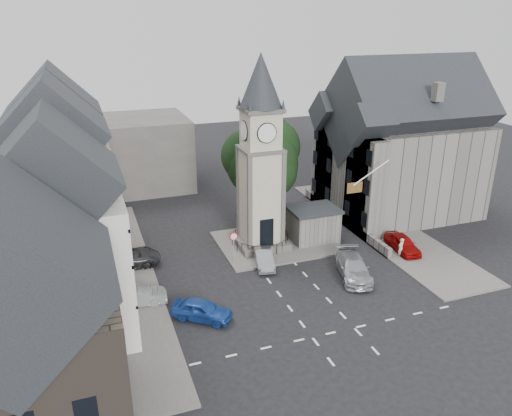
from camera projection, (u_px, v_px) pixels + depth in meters
name	position (u px, v px, depth m)	size (l,w,h in m)	color
ground	(298.00, 290.00, 36.56)	(120.00, 120.00, 0.00)	black
pavement_west	(115.00, 280.00, 37.86)	(6.00, 30.00, 0.14)	#595651
pavement_east	(379.00, 226.00, 47.32)	(6.00, 26.00, 0.14)	#595651
central_island	(276.00, 242.00, 44.01)	(10.00, 8.00, 0.16)	#595651
road_markings	(333.00, 332.00, 31.74)	(20.00, 8.00, 0.01)	silver
clock_tower	(261.00, 156.00, 40.59)	(4.86, 4.86, 16.25)	#4C4944
stone_shelter	(313.00, 224.00, 44.08)	(4.30, 3.30, 3.08)	#5C5954
town_tree	(262.00, 152.00, 46.03)	(7.20, 7.20, 10.80)	black
warning_sign_post	(234.00, 242.00, 39.57)	(0.70, 0.19, 2.85)	black
terrace_pink	(61.00, 166.00, 43.29)	(8.10, 7.60, 12.80)	tan
terrace_cream	(61.00, 195.00, 36.28)	(8.10, 7.60, 12.80)	beige
terrace_tudor	(61.00, 245.00, 29.42)	(8.10, 7.60, 12.00)	silver
building_sw_stone	(26.00, 354.00, 21.37)	(8.60, 7.60, 10.40)	#433A32
backdrop_west	(98.00, 156.00, 55.85)	(20.00, 10.00, 8.00)	#4C4944
east_building	(399.00, 152.00, 48.82)	(14.40, 11.40, 12.60)	#5C5954
east_boundary_wall	(343.00, 219.00, 48.05)	(0.40, 16.00, 0.90)	#5C5954
flagpole	(371.00, 173.00, 40.03)	(3.68, 0.10, 2.74)	white
car_west_blue	(202.00, 310.00, 32.91)	(1.64, 4.07, 1.39)	#1B4096
car_west_silver	(136.00, 296.00, 34.53)	(1.46, 4.17, 1.38)	#989B9F
car_west_grey	(125.00, 258.00, 39.67)	(2.57, 5.58, 1.55)	#2B2B2D
car_island_silver	(264.00, 258.00, 39.96)	(1.33, 3.82, 1.26)	gray
car_island_east	(353.00, 267.00, 38.24)	(2.16, 5.31, 1.54)	#9FA1A7
car_east_red	(402.00, 244.00, 42.33)	(1.68, 4.18, 1.42)	#910807
pedestrian	(401.00, 248.00, 41.20)	(0.63, 0.41, 1.72)	beige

